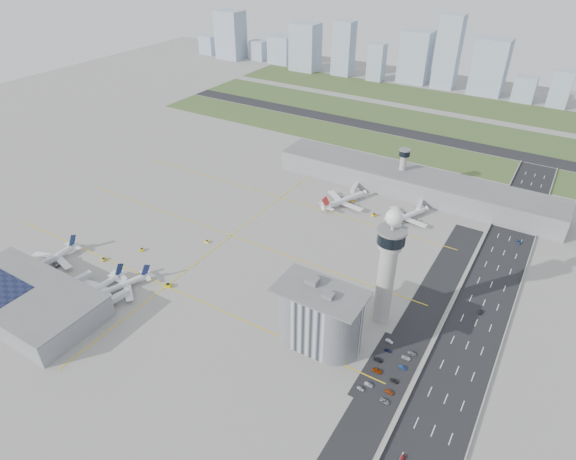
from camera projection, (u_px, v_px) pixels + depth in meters
The scene contains 63 objects.
ground at pixel (256, 281), 272.81m from camera, with size 1000.00×1000.00×0.00m, color #9E9B93.
grass_strip_0 at pixel (377, 143), 443.20m from camera, with size 480.00×50.00×0.08m, color #3C5628.
grass_strip_1 at pixel (405, 119), 497.09m from camera, with size 480.00×60.00×0.08m, color #3C592A.
grass_strip_2 at pixel (429, 98), 554.57m from camera, with size 480.00×70.00×0.08m, color #3B5327.
runway at pixel (391, 130), 469.78m from camera, with size 480.00×22.00×0.10m, color black.
highway at pixel (461, 362), 222.42m from camera, with size 28.00×500.00×0.10m, color black.
barrier_left at pixel (431, 349), 228.26m from camera, with size 0.60×500.00×1.20m, color #9E9E99.
barrier_right at pixel (492, 373), 215.99m from camera, with size 0.60×500.00×1.20m, color #9E9E99.
landside_road at pixel (401, 354), 226.19m from camera, with size 18.00×260.00×0.08m, color black.
parking_lot at pixel (388, 370), 218.44m from camera, with size 20.00×44.00×0.10m, color black.
taxiway_line_h_0 at pixel (167, 286), 268.78m from camera, with size 260.00×0.60×0.01m, color yellow.
taxiway_line_h_1 at pixel (231, 236), 311.88m from camera, with size 260.00×0.60×0.01m, color yellow.
taxiway_line_h_2 at pixel (281, 198), 354.99m from camera, with size 260.00×0.60×0.01m, color yellow.
taxiway_line_v at pixel (231, 236), 311.88m from camera, with size 0.60×260.00×0.01m, color yellow.
control_tower at pixel (388, 263), 228.09m from camera, with size 14.00×14.00×64.50m.
secondary_tower at pixel (403, 166), 357.28m from camera, with size 8.60×8.60×31.90m.
admin_building at pixel (319, 316), 225.97m from camera, with size 42.00×24.00×33.50m.
terminal_pier at pixel (413, 183), 357.36m from camera, with size 210.00×32.00×15.80m.
near_terminal at pixel (26, 300), 248.98m from camera, with size 84.00×42.00×13.00m.
airplane_near_a at pixel (51, 256), 283.57m from camera, with size 37.47×31.85×10.49m, color white, non-canonical shape.
airplane_near_b at pixel (95, 286), 260.44m from camera, with size 37.06×31.50×10.38m, color white, non-canonical shape.
airplane_near_c at pixel (120, 283), 263.27m from camera, with size 35.20×29.92×9.86m, color white, non-canonical shape.
airplane_far_a at pixel (345, 197), 343.93m from camera, with size 41.70×35.44×11.67m, color white, non-canonical shape.
airplane_far_b at pixel (409, 213), 325.94m from camera, with size 38.06×32.35×10.66m, color white, non-canonical shape.
jet_bridge_near_0 at pixel (34, 269), 276.94m from camera, with size 14.00×3.00×5.70m, color silver, non-canonical shape.
jet_bridge_near_1 at pixel (68, 287), 263.80m from camera, with size 14.00×3.00×5.70m, color silver, non-canonical shape.
jet_bridge_near_2 at pixel (106, 306), 250.66m from camera, with size 14.00×3.00×5.70m, color silver, non-canonical shape.
jet_bridge_far_0 at pixel (357, 185), 365.23m from camera, with size 14.00×3.00×5.70m, color silver, non-canonical shape.
jet_bridge_far_1 at pixel (421, 202), 343.34m from camera, with size 14.00×3.00×5.70m, color silver, non-canonical shape.
tug_0 at pixel (104, 259), 288.71m from camera, with size 2.03×2.95×1.72m, color gold, non-canonical shape.
tug_1 at pixel (142, 249), 297.29m from camera, with size 2.00×2.91×1.69m, color yellow, non-canonical shape.
tug_2 at pixel (168, 285), 267.74m from camera, with size 2.53×3.68×2.14m, color #D2BB05, non-canonical shape.
tug_3 at pixel (207, 241), 304.78m from camera, with size 1.89×2.75×1.60m, color yellow, non-canonical shape.
tug_4 at pixel (352, 200), 349.55m from camera, with size 2.24×3.25×1.89m, color yellow, non-canonical shape.
tug_5 at pixel (374, 215), 332.37m from camera, with size 2.19×3.19×1.85m, color yellow, non-canonical shape.
car_lot_0 at pixel (361, 389), 209.03m from camera, with size 1.37×3.41×1.16m, color beige.
car_lot_1 at pixel (369, 385), 210.77m from camera, with size 1.35×3.87×1.27m, color #8B8DA1.
car_lot_2 at pixel (377, 371), 217.25m from camera, with size 2.11×4.57×1.27m, color #922E04.
car_lot_3 at pixel (378, 360), 222.71m from camera, with size 1.72×4.24×1.23m, color black.
car_lot_4 at pixel (388, 350), 227.62m from camera, with size 1.34×3.32×1.13m, color #13194A.
car_lot_5 at pixel (389, 341), 232.58m from camera, with size 1.30×3.73×1.23m, color silver.
car_lot_6 at pixel (385, 401), 203.52m from camera, with size 1.96×4.25×1.18m, color gray.
car_lot_7 at pixel (389, 392), 207.51m from camera, with size 1.66×4.07×1.18m, color #99340C.
car_lot_8 at pixel (394, 381), 212.47m from camera, with size 1.50×3.72×1.27m, color black.
car_lot_9 at pixel (403, 368), 218.88m from camera, with size 1.20×3.45×1.14m, color navy.
car_lot_10 at pixel (406, 358), 223.78m from camera, with size 1.89×4.10×1.14m, color silver.
car_lot_11 at pixel (412, 353), 226.00m from camera, with size 1.74×4.27×1.24m, color slate.
car_hw_0 at pixel (402, 459), 181.77m from camera, with size 1.39×3.45×1.18m, color #AA1D27.
car_hw_1 at pixel (481, 312), 249.97m from camera, with size 1.30×3.72×1.23m, color black.
car_hw_2 at pixel (519, 242), 304.55m from camera, with size 2.10×4.56×1.27m, color navy.
car_hw_4 at pixel (516, 196), 355.42m from camera, with size 1.39×3.45×1.18m, color #AFAFB1.
skyline_bldg_0 at pixel (209, 45), 734.07m from camera, with size 24.05×19.24×26.50m, color #9EADC1.
skyline_bldg_1 at pixel (231, 35), 700.18m from camera, with size 37.63×30.10×65.60m, color #9EADC1.
skyline_bldg_2 at pixel (259, 50), 702.18m from camera, with size 22.81×18.25×26.79m, color #9EADC1.
skyline_bldg_3 at pixel (281, 50), 683.36m from camera, with size 32.30×25.84×36.93m, color #9EADC1.
skyline_bldg_4 at pixel (305, 47), 644.36m from camera, with size 35.81×28.65×60.36m, color #9EADC1.
skyline_bldg_5 at pixel (344, 48), 621.99m from camera, with size 25.49×20.39×66.89m, color #9EADC1.
skyline_bldg_6 at pixel (376, 62), 605.82m from camera, with size 20.04×16.03×45.20m, color #9EADC1.
skyline_bldg_7 at pixel (416, 57), 596.19m from camera, with size 35.76×28.61×61.22m, color #9EADC1.
skyline_bldg_8 at pixel (448, 52), 568.85m from camera, with size 26.33×21.06×83.39m, color #9EADC1.
skyline_bldg_9 at pixel (490, 67), 553.38m from camera, with size 36.96×29.57×62.11m, color #9EADC1.
skyline_bldg_10 at pixel (524, 89), 537.62m from camera, with size 23.01×18.41×27.75m, color #9EADC1.
skyline_bldg_11 at pixel (560, 89), 519.02m from camera, with size 20.22×16.18×38.97m, color #9EADC1.
Camera 1 is at (126.94, -173.25, 171.63)m, focal length 30.00 mm.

